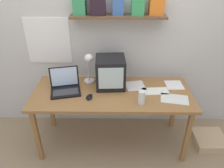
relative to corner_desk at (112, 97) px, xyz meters
The scene contains 13 objects.
ground_plane 0.66m from the corner_desk, ahead, with size 12.00×12.00×0.00m, color #9E8362.
back_wall 0.79m from the corner_desk, 90.22° to the left, with size 5.60×0.24×2.60m.
corner_desk is the anchor object (origin of this frame).
crt_monitor 0.27m from the corner_desk, 97.67° to the left, with size 0.33×0.33×0.33m.
laptop 0.52m from the corner_desk, behind, with size 0.36×0.32×0.24m.
desk_lamp 0.44m from the corner_desk, 143.39° to the left, with size 0.12×0.16×0.36m.
juice_glass 0.38m from the corner_desk, 34.77° to the right, with size 0.07×0.07×0.14m.
computer_mouse 0.27m from the corner_desk, 152.41° to the right, with size 0.08×0.11×0.03m.
loose_paper_near_monitor 0.66m from the corner_desk, 11.20° to the right, with size 0.31×0.23×0.00m.
loose_paper_near_laptop 0.48m from the corner_desk, ahead, with size 0.29×0.16×0.00m.
printed_handout 0.30m from the corner_desk, 26.87° to the left, with size 0.24×0.24×0.00m.
open_notebook 0.72m from the corner_desk, 12.31° to the left, with size 0.19×0.21×0.00m.
floor_cushion 1.34m from the corner_desk, ahead, with size 0.37×0.37×0.09m.
Camera 1 is at (0.02, -1.98, 1.99)m, focal length 35.00 mm.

